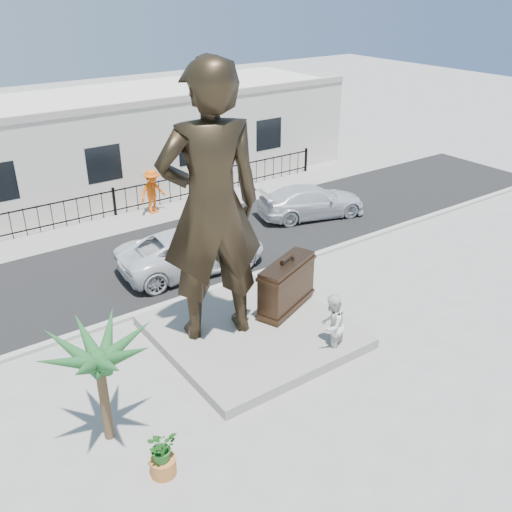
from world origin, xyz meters
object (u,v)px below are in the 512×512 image
Objects in this scene: statue at (211,207)px; tourist at (332,325)px; car_white at (192,250)px; suitcase at (287,285)px.

statue is 4.14× the size of tourist.
tourist is 0.35× the size of car_white.
tourist is 6.82m from car_white.
tourist reaches higher than car_white.
statue reaches higher than car_white.
suitcase is (2.45, -0.23, -3.05)m from statue.
statue is 4.65m from tourist.
statue is 5.72m from car_white.
statue is 1.44× the size of car_white.
suitcase reaches higher than tourist.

